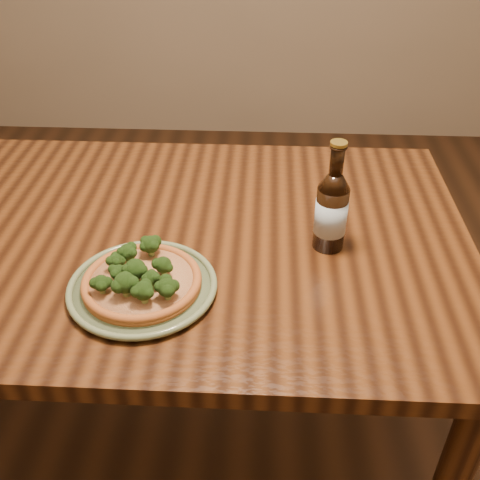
{
  "coord_description": "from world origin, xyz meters",
  "views": [
    {
      "loc": [
        0.33,
        -0.94,
        1.49
      ],
      "look_at": [
        0.28,
        -0.02,
        0.82
      ],
      "focal_mm": 42.0,
      "sensor_mm": 36.0,
      "label": 1
    }
  ],
  "objects_px": {
    "beer_bottle": "(331,210)",
    "plate": "(143,287)",
    "pizza": "(141,280)",
    "table": "(124,262)"
  },
  "relations": [
    {
      "from": "pizza",
      "to": "beer_bottle",
      "type": "height_order",
      "value": "beer_bottle"
    },
    {
      "from": "table",
      "to": "beer_bottle",
      "type": "relative_size",
      "value": 6.37
    },
    {
      "from": "table",
      "to": "plate",
      "type": "bearing_deg",
      "value": -65.15
    },
    {
      "from": "plate",
      "to": "beer_bottle",
      "type": "bearing_deg",
      "value": 24.26
    },
    {
      "from": "beer_bottle",
      "to": "plate",
      "type": "bearing_deg",
      "value": -172.97
    },
    {
      "from": "plate",
      "to": "pizza",
      "type": "xyz_separation_m",
      "value": [
        -0.0,
        -0.0,
        0.02
      ]
    },
    {
      "from": "table",
      "to": "plate",
      "type": "height_order",
      "value": "plate"
    },
    {
      "from": "pizza",
      "to": "beer_bottle",
      "type": "relative_size",
      "value": 0.94
    },
    {
      "from": "beer_bottle",
      "to": "table",
      "type": "bearing_deg",
      "value": 158.54
    },
    {
      "from": "table",
      "to": "beer_bottle",
      "type": "distance_m",
      "value": 0.51
    }
  ]
}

